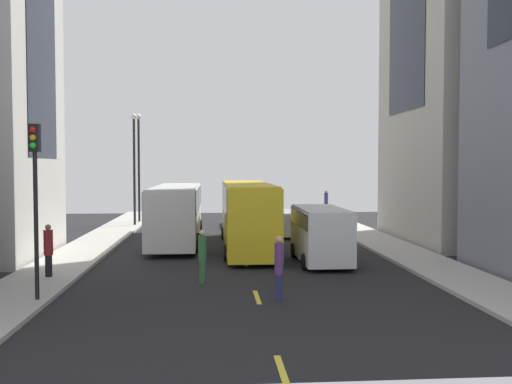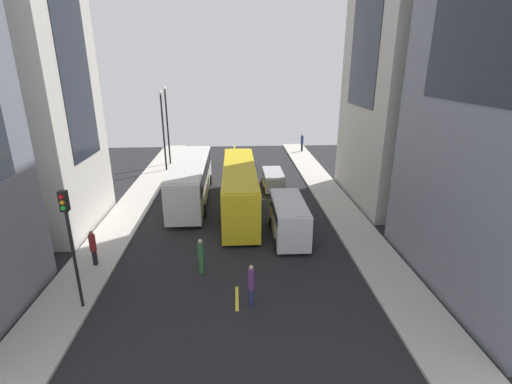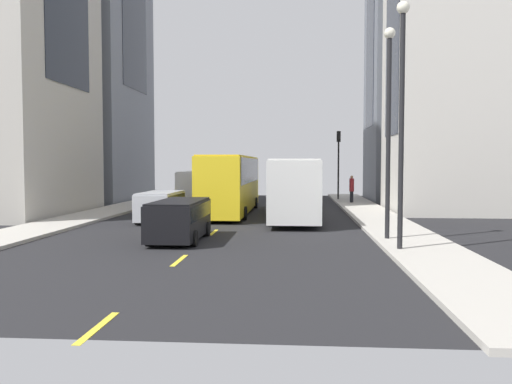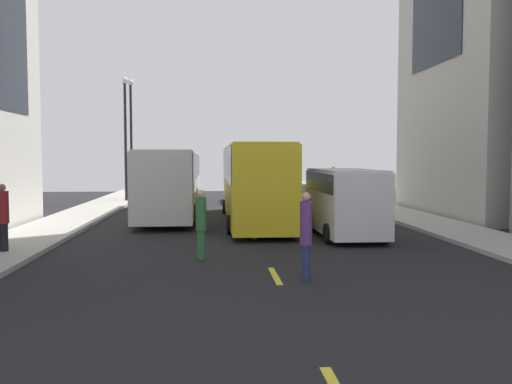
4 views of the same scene
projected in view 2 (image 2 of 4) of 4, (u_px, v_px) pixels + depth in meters
The scene contains 22 objects.
ground_plane at pixel (235, 200), 31.32m from camera, with size 43.39×43.39×0.00m, color black.
sidewalk_west at pixel (137, 201), 30.84m from camera, with size 2.84×44.00×0.15m, color #B2ADA3.
sidewalk_east at pixel (331, 197), 31.75m from camera, with size 2.84×44.00×0.15m, color #B2ADA3.
lane_stripe_1 at pixel (237, 298), 18.12m from camera, with size 0.16×2.00×0.01m, color yellow.
lane_stripe_2 at pixel (236, 236), 24.72m from camera, with size 0.16×2.00×0.01m, color yellow.
lane_stripe_3 at pixel (235, 200), 31.32m from camera, with size 0.16×2.00×0.01m, color yellow.
lane_stripe_4 at pixel (235, 176), 37.92m from camera, with size 0.16×2.00×0.01m, color yellow.
lane_stripe_5 at pixel (235, 160), 44.52m from camera, with size 0.16×2.00×0.01m, color yellow.
lane_stripe_6 at pixel (234, 147), 51.12m from camera, with size 0.16×2.00×0.01m, color yellow.
building_west_1 at pixel (4, 63), 22.71m from camera, with size 8.51×8.30×22.00m.
city_bus_white at pixel (191, 177), 30.74m from camera, with size 2.80×12.44×3.35m.
streetcar_yellow at pixel (240, 185), 28.40m from camera, with size 2.70×12.83×3.59m.
delivery_van_white at pixel (289, 216), 24.06m from camera, with size 2.25×5.38×2.58m.
car_black_0 at pixel (244, 161), 40.14m from camera, with size 1.97×4.66×1.64m.
car_silver_1 at pixel (273, 178), 33.92m from camera, with size 1.97×4.15×1.62m.
pedestrian_crossing_mid at pixel (302, 142), 47.86m from camera, with size 0.35×0.35×2.19m.
pedestrian_crossing_near at pixel (251, 284), 17.20m from camera, with size 0.30×0.30×2.18m.
pedestrian_waiting_curb at pixel (201, 255), 19.97m from camera, with size 0.32×0.32×2.07m.
pedestrian_walking_far at pixel (93, 247), 20.57m from camera, with size 0.36×0.36×2.07m.
traffic_light_near_corner at pixel (69, 229), 16.01m from camera, with size 0.32×0.44×5.72m.
streetlamp_near at pixel (163, 123), 38.06m from camera, with size 0.44×0.44×8.28m.
streetlamp_far at pixel (167, 119), 40.46m from camera, with size 0.44×0.44×8.50m.
Camera 2 is at (0.03, -29.42, 10.90)m, focal length 25.85 mm.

